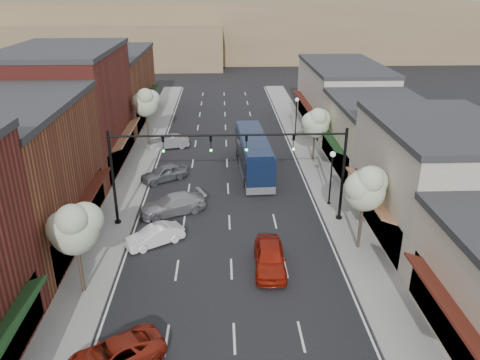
{
  "coord_description": "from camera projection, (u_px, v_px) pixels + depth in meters",
  "views": [
    {
      "loc": [
        -0.45,
        -21.99,
        16.08
      ],
      "look_at": [
        0.87,
        10.62,
        2.2
      ],
      "focal_mm": 35.0,
      "sensor_mm": 36.0,
      "label": 1
    }
  ],
  "objects": [
    {
      "name": "parked_car_c",
      "position": [
        173.0,
        204.0,
        34.95
      ],
      "size": [
        5.39,
        3.82,
        1.45
      ],
      "primitive_type": "imported",
      "rotation": [
        0.0,
        0.0,
        -1.17
      ],
      "color": "#A1A1A6",
      "rests_on": "ground"
    },
    {
      "name": "coach_bus",
      "position": [
        253.0,
        154.0,
        42.23
      ],
      "size": [
        2.93,
        11.08,
        3.36
      ],
      "rotation": [
        0.0,
        0.0,
        0.05
      ],
      "color": "#0D1936",
      "rests_on": "ground"
    },
    {
      "name": "sidewalk_right",
      "position": [
        317.0,
        167.0,
        43.83
      ],
      "size": [
        2.8,
        73.0,
        0.15
      ],
      "primitive_type": "cube",
      "color": "gray",
      "rests_on": "ground"
    },
    {
      "name": "hill_near",
      "position": [
        101.0,
        46.0,
        95.76
      ],
      "size": [
        50.0,
        20.0,
        8.0
      ],
      "primitive_type": "cube",
      "color": "#7A6647",
      "rests_on": "ground"
    },
    {
      "name": "lamp_post_near",
      "position": [
        332.0,
        169.0,
        35.3
      ],
      "size": [
        0.44,
        0.44,
        4.44
      ],
      "color": "black",
      "rests_on": "ground"
    },
    {
      "name": "signal_mast_right",
      "position": [
        310.0,
        162.0,
        32.29
      ],
      "size": [
        8.22,
        0.46,
        7.0
      ],
      "color": "black",
      "rests_on": "ground"
    },
    {
      "name": "tree_left_far",
      "position": [
        146.0,
        102.0,
        48.28
      ],
      "size": [
        2.85,
        2.65,
        6.13
      ],
      "color": "#47382B",
      "rests_on": "ground"
    },
    {
      "name": "parked_car_a",
      "position": [
        114.0,
        355.0,
        20.95
      ],
      "size": [
        4.96,
        4.21,
        1.26
      ],
      "primitive_type": "imported",
      "rotation": [
        0.0,
        0.0,
        -1.0
      ],
      "color": "maroon",
      "rests_on": "ground"
    },
    {
      "name": "bldg_right_midnear",
      "position": [
        436.0,
        180.0,
        31.03
      ],
      "size": [
        9.14,
        12.1,
        7.9
      ],
      "color": "beige",
      "rests_on": "ground"
    },
    {
      "name": "sidewalk_left",
      "position": [
        136.0,
        169.0,
        43.2
      ],
      "size": [
        2.8,
        73.0,
        0.15
      ],
      "primitive_type": "cube",
      "color": "gray",
      "rests_on": "ground"
    },
    {
      "name": "bldg_right_midfar",
      "position": [
        378.0,
        136.0,
        42.36
      ],
      "size": [
        9.14,
        12.1,
        6.4
      ],
      "color": "#C0B098",
      "rests_on": "ground"
    },
    {
      "name": "parked_car_d",
      "position": [
        164.0,
        173.0,
        40.74
      ],
      "size": [
        4.41,
        3.64,
        1.42
      ],
      "primitive_type": "imported",
      "rotation": [
        0.0,
        0.0,
        -1.01
      ],
      "color": "slate",
      "rests_on": "ground"
    },
    {
      "name": "red_hatchback",
      "position": [
        270.0,
        258.0,
        28.1
      ],
      "size": [
        2.06,
        4.7,
        1.58
      ],
      "primitive_type": "imported",
      "rotation": [
        0.0,
        0.0,
        -0.04
      ],
      "color": "#98190B",
      "rests_on": "ground"
    },
    {
      "name": "bldg_left_midnear",
      "position": [
        6.0,
        177.0,
        29.7
      ],
      "size": [
        10.14,
        14.1,
        9.4
      ],
      "color": "brown",
      "rests_on": "ground"
    },
    {
      "name": "signal_mast_left",
      "position": [
        147.0,
        164.0,
        31.87
      ],
      "size": [
        8.22,
        0.46,
        7.0
      ],
      "color": "black",
      "rests_on": "ground"
    },
    {
      "name": "parked_car_b",
      "position": [
        155.0,
        236.0,
        30.82
      ],
      "size": [
        4.0,
        3.18,
        1.27
      ],
      "primitive_type": "imported",
      "rotation": [
        0.0,
        0.0,
        -1.02
      ],
      "color": "white",
      "rests_on": "ground"
    },
    {
      "name": "bldg_left_far",
      "position": [
        109.0,
        87.0,
        57.48
      ],
      "size": [
        10.14,
        18.1,
        8.4
      ],
      "color": "brown",
      "rests_on": "ground"
    },
    {
      "name": "hill_far",
      "position": [
        222.0,
        29.0,
        106.94
      ],
      "size": [
        120.0,
        30.0,
        12.0
      ],
      "primitive_type": "cube",
      "color": "#7A6647",
      "rests_on": "ground"
    },
    {
      "name": "curb_left",
      "position": [
        152.0,
        169.0,
        43.25
      ],
      "size": [
        0.25,
        73.0,
        0.17
      ],
      "primitive_type": "cube",
      "color": "gray",
      "rests_on": "ground"
    },
    {
      "name": "parked_car_e",
      "position": [
        169.0,
        142.0,
        48.69
      ],
      "size": [
        4.34,
        2.28,
        1.36
      ],
      "primitive_type": "imported",
      "rotation": [
        0.0,
        0.0,
        -1.36
      ],
      "color": "#A9A9AF",
      "rests_on": "ground"
    },
    {
      "name": "bldg_right_far",
      "position": [
        341.0,
        96.0,
        55.04
      ],
      "size": [
        9.14,
        16.1,
        7.4
      ],
      "color": "beige",
      "rests_on": "ground"
    },
    {
      "name": "tree_left_near",
      "position": [
        75.0,
        227.0,
        24.52
      ],
      "size": [
        2.85,
        2.65,
        5.69
      ],
      "color": "#47382B",
      "rests_on": "ground"
    },
    {
      "name": "tree_right_near",
      "position": [
        366.0,
        187.0,
        28.73
      ],
      "size": [
        2.85,
        2.65,
        5.95
      ],
      "color": "#47382B",
      "rests_on": "ground"
    },
    {
      "name": "bldg_left_midfar",
      "position": [
        69.0,
        110.0,
        42.28
      ],
      "size": [
        10.14,
        14.1,
        10.9
      ],
      "color": "maroon",
      "rests_on": "ground"
    },
    {
      "name": "lamp_post_far",
      "position": [
        296.0,
        111.0,
        51.39
      ],
      "size": [
        0.44,
        0.44,
        4.44
      ],
      "color": "black",
      "rests_on": "ground"
    },
    {
      "name": "ground",
      "position": [
        232.0,
        289.0,
        26.53
      ],
      "size": [
        160.0,
        160.0,
        0.0
      ],
      "primitive_type": "plane",
      "color": "black",
      "rests_on": "ground"
    },
    {
      "name": "tree_right_far",
      "position": [
        316.0,
        122.0,
        43.62
      ],
      "size": [
        2.85,
        2.65,
        5.43
      ],
      "color": "#47382B",
      "rests_on": "ground"
    },
    {
      "name": "curb_right",
      "position": [
        302.0,
        167.0,
        43.78
      ],
      "size": [
        0.25,
        73.0,
        0.17
      ],
      "primitive_type": "cube",
      "color": "gray",
      "rests_on": "ground"
    }
  ]
}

